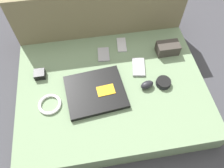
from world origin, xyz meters
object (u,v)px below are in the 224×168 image
at_px(laptop, 96,92).
at_px(charger_brick, 40,74).
at_px(computer_mouse, 147,85).
at_px(phone_silver, 138,67).
at_px(phone_black, 122,45).
at_px(camera_pouch, 168,48).
at_px(phone_small, 104,54).
at_px(speaker_puck, 163,82).

height_order(laptop, charger_brick, charger_brick).
height_order(computer_mouse, phone_silver, computer_mouse).
bearing_deg(computer_mouse, phone_black, 87.13).
xyz_separation_m(phone_black, camera_pouch, (0.25, -0.09, 0.03)).
relative_size(phone_silver, camera_pouch, 1.04).
xyz_separation_m(laptop, charger_brick, (-0.29, 0.16, 0.01)).
bearing_deg(camera_pouch, phone_small, 174.42).
bearing_deg(charger_brick, laptop, -28.61).
bearing_deg(speaker_puck, phone_black, 118.43).
height_order(phone_silver, charger_brick, charger_brick).
bearing_deg(computer_mouse, phone_silver, 79.60).
bearing_deg(phone_silver, speaker_puck, -40.20).
relative_size(phone_silver, charger_brick, 2.33).
bearing_deg(phone_silver, charger_brick, -173.21).
distance_m(phone_black, camera_pouch, 0.27).
relative_size(phone_small, charger_brick, 1.87).
xyz_separation_m(computer_mouse, camera_pouch, (0.18, 0.22, 0.01)).
xyz_separation_m(speaker_puck, phone_small, (-0.29, 0.25, -0.01)).
bearing_deg(phone_small, charger_brick, -160.89).
bearing_deg(laptop, charger_brick, 145.81).
height_order(laptop, camera_pouch, camera_pouch).
distance_m(laptop, phone_silver, 0.29).
bearing_deg(phone_black, computer_mouse, -70.72).
bearing_deg(phone_silver, camera_pouch, 34.70).
height_order(laptop, phone_small, laptop).
relative_size(laptop, charger_brick, 5.63).
xyz_separation_m(phone_silver, camera_pouch, (0.19, 0.09, 0.03)).
distance_m(laptop, speaker_puck, 0.36).
bearing_deg(phone_silver, phone_black, 118.83).
bearing_deg(phone_small, laptop, -102.48).
xyz_separation_m(phone_black, phone_small, (-0.12, -0.06, 0.00)).
relative_size(speaker_puck, phone_silver, 0.60).
distance_m(computer_mouse, charger_brick, 0.58).
relative_size(phone_black, charger_brick, 2.00).
height_order(speaker_puck, phone_black, speaker_puck).
relative_size(laptop, phone_silver, 2.42).
xyz_separation_m(speaker_puck, phone_black, (-0.17, 0.31, -0.01)).
height_order(speaker_puck, camera_pouch, camera_pouch).
relative_size(computer_mouse, phone_silver, 0.60).
xyz_separation_m(camera_pouch, charger_brick, (-0.74, -0.06, -0.01)).
distance_m(laptop, camera_pouch, 0.50).
distance_m(computer_mouse, phone_black, 0.32).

